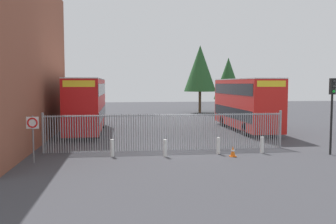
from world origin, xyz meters
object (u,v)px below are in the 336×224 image
(bollard_near_left, at_px, (112,148))
(traffic_light_kerbside, at_px, (332,102))
(bollard_center_front, at_px, (165,148))
(traffic_cone_by_gate, at_px, (233,151))
(bollard_near_right, at_px, (218,146))
(double_decker_bus_near_gate, at_px, (87,103))
(double_decker_bus_behind_fence_left, at_px, (245,102))
(speed_limit_sign_post, at_px, (33,128))
(bollard_far_right, at_px, (262,145))

(bollard_near_left, distance_m, traffic_light_kerbside, 12.51)
(bollard_near_left, height_order, bollard_center_front, same)
(traffic_cone_by_gate, bearing_deg, bollard_near_right, 126.54)
(double_decker_bus_near_gate, bearing_deg, bollard_near_right, -51.66)
(double_decker_bus_near_gate, relative_size, double_decker_bus_behind_fence_left, 1.00)
(double_decker_bus_near_gate, distance_m, bollard_center_front, 12.14)
(traffic_light_kerbside, bearing_deg, traffic_cone_by_gate, 178.32)
(speed_limit_sign_post, relative_size, traffic_light_kerbside, 0.56)
(double_decker_bus_near_gate, xyz_separation_m, bollard_center_front, (5.16, -10.81, -1.95))
(traffic_light_kerbside, bearing_deg, bollard_near_left, 175.25)
(double_decker_bus_near_gate, bearing_deg, speed_limit_sign_post, -97.96)
(traffic_cone_by_gate, height_order, speed_limit_sign_post, speed_limit_sign_post)
(double_decker_bus_near_gate, height_order, traffic_light_kerbside, double_decker_bus_near_gate)
(bollard_near_left, height_order, traffic_cone_by_gate, bollard_near_left)
(bollard_near_right, bearing_deg, bollard_far_right, -0.93)
(bollard_center_front, height_order, speed_limit_sign_post, speed_limit_sign_post)
(bollard_near_right, distance_m, traffic_light_kerbside, 6.80)
(double_decker_bus_near_gate, xyz_separation_m, bollard_far_right, (10.83, -10.47, -1.95))
(bollard_near_right, xyz_separation_m, speed_limit_sign_post, (-9.87, -1.14, 1.30))
(traffic_cone_by_gate, bearing_deg, bollard_near_left, 172.64)
(traffic_cone_by_gate, distance_m, traffic_light_kerbside, 6.25)
(double_decker_bus_behind_fence_left, bearing_deg, bollard_near_right, -116.79)
(double_decker_bus_behind_fence_left, xyz_separation_m, traffic_cone_by_gate, (-4.48, -10.88, -2.13))
(speed_limit_sign_post, bearing_deg, bollard_far_right, 5.02)
(traffic_light_kerbside, bearing_deg, double_decker_bus_behind_fence_left, 95.99)
(bollard_near_left, bearing_deg, bollard_center_front, -8.27)
(traffic_cone_by_gate, height_order, traffic_light_kerbside, traffic_light_kerbside)
(bollard_center_front, distance_m, traffic_light_kerbside, 9.69)
(double_decker_bus_behind_fence_left, relative_size, speed_limit_sign_post, 4.50)
(double_decker_bus_behind_fence_left, relative_size, traffic_cone_by_gate, 18.32)
(bollard_near_left, xyz_separation_m, traffic_light_kerbside, (12.21, -1.01, 2.51))
(double_decker_bus_behind_fence_left, bearing_deg, bollard_far_right, -103.91)
(bollard_near_left, xyz_separation_m, bollard_center_front, (2.87, -0.42, 0.00))
(double_decker_bus_behind_fence_left, relative_size, bollard_near_left, 11.38)
(traffic_cone_by_gate, bearing_deg, double_decker_bus_behind_fence_left, 67.62)
(traffic_cone_by_gate, bearing_deg, bollard_center_front, 173.36)
(bollard_near_left, relative_size, bollard_near_right, 1.00)
(bollard_center_front, relative_size, speed_limit_sign_post, 0.40)
(bollard_near_right, bearing_deg, double_decker_bus_behind_fence_left, 63.21)
(bollard_center_front, relative_size, bollard_near_right, 1.00)
(double_decker_bus_behind_fence_left, relative_size, bollard_near_right, 11.38)
(bollard_far_right, distance_m, traffic_cone_by_gate, 2.13)
(double_decker_bus_near_gate, bearing_deg, bollard_center_front, -64.51)
(double_decker_bus_near_gate, height_order, speed_limit_sign_post, double_decker_bus_near_gate)
(double_decker_bus_near_gate, relative_size, bollard_center_front, 11.38)
(bollard_near_left, height_order, bollard_near_right, same)
(bollard_far_right, xyz_separation_m, speed_limit_sign_post, (-12.45, -1.09, 1.30))
(bollard_center_front, bearing_deg, speed_limit_sign_post, -173.67)
(traffic_light_kerbside, bearing_deg, bollard_center_front, 176.35)
(bollard_center_front, bearing_deg, bollard_near_right, 7.06)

